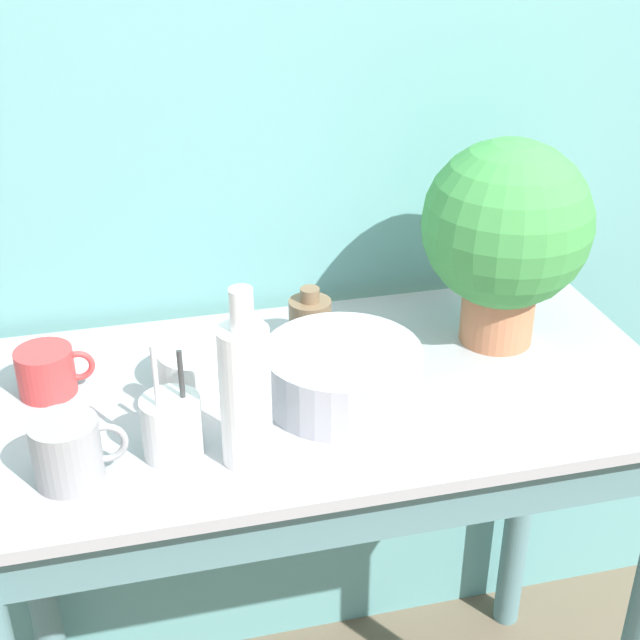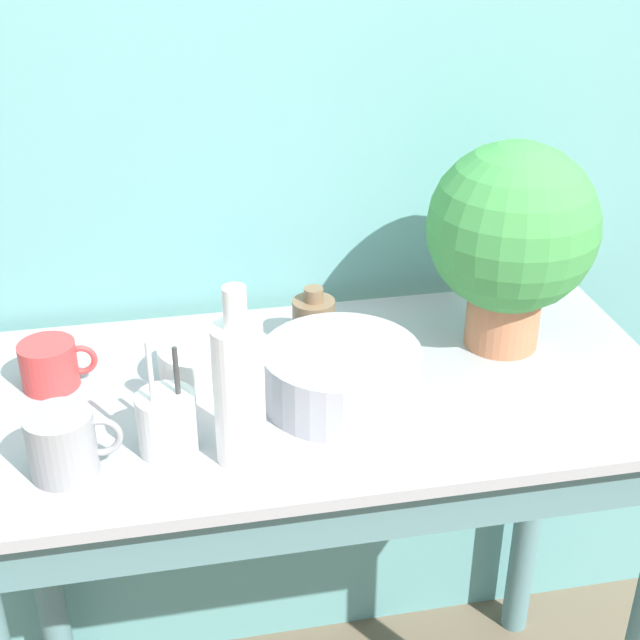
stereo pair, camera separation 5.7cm
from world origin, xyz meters
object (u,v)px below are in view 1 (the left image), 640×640
(mug_grey, at_px, (68,451))
(bowl_wash_large, at_px, (342,374))
(bottle_tall, at_px, (245,392))
(utensil_cup, at_px, (172,426))
(mug_red, at_px, (47,371))
(potted_plant, at_px, (506,230))
(bottle_short, at_px, (310,321))
(bowl_small_enamel_white, at_px, (201,366))

(mug_grey, bearing_deg, bowl_wash_large, 14.49)
(bottle_tall, bearing_deg, utensil_cup, 158.93)
(mug_red, bearing_deg, bottle_tall, -41.85)
(mug_grey, bearing_deg, potted_plant, 17.36)
(utensil_cup, bearing_deg, bowl_wash_large, 16.73)
(bottle_tall, distance_m, utensil_cup, 0.13)
(potted_plant, bearing_deg, utensil_cup, -160.95)
(mug_grey, bearing_deg, bottle_tall, -3.22)
(bottle_tall, height_order, mug_grey, bottle_tall)
(utensil_cup, bearing_deg, bottle_short, 45.06)
(bottle_tall, xyz_separation_m, bottle_short, (0.16, 0.30, -0.07))
(bowl_wash_large, distance_m, bottle_tall, 0.22)
(bowl_wash_large, relative_size, bowl_small_enamel_white, 1.80)
(bottle_tall, relative_size, mug_red, 2.21)
(bowl_small_enamel_white, bearing_deg, mug_grey, -135.15)
(bowl_wash_large, xyz_separation_m, utensil_cup, (-0.27, -0.08, 0.00))
(potted_plant, xyz_separation_m, bowl_wash_large, (-0.31, -0.12, -0.16))
(bowl_wash_large, relative_size, utensil_cup, 1.35)
(bottle_tall, distance_m, mug_red, 0.38)
(bottle_tall, relative_size, bowl_small_enamel_white, 1.96)
(mug_red, height_order, bowl_small_enamel_white, mug_red)
(bottle_tall, xyz_separation_m, bowl_small_enamel_white, (-0.04, 0.22, -0.08))
(bowl_wash_large, bearing_deg, bottle_short, 92.89)
(utensil_cup, bearing_deg, mug_grey, -169.91)
(bottle_short, bearing_deg, bottle_tall, -118.10)
(mug_red, bearing_deg, bowl_small_enamel_white, -7.80)
(bowl_wash_large, xyz_separation_m, bottle_short, (-0.01, 0.18, 0.00))
(mug_grey, distance_m, mug_red, 0.24)
(bottle_tall, bearing_deg, potted_plant, 26.50)
(mug_grey, bearing_deg, bottle_short, 35.47)
(bottle_tall, height_order, bowl_small_enamel_white, bottle_tall)
(bottle_tall, height_order, mug_red, bottle_tall)
(potted_plant, height_order, mug_red, potted_plant)
(mug_grey, height_order, mug_red, mug_grey)
(bowl_small_enamel_white, distance_m, utensil_cup, 0.19)
(potted_plant, distance_m, bottle_short, 0.37)
(bottle_tall, xyz_separation_m, utensil_cup, (-0.10, 0.04, -0.07))
(potted_plant, relative_size, mug_grey, 2.77)
(bottle_short, distance_m, utensil_cup, 0.37)
(mug_red, bearing_deg, mug_grey, -81.61)
(mug_grey, bearing_deg, utensil_cup, 10.09)
(potted_plant, bearing_deg, bottle_short, 169.20)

